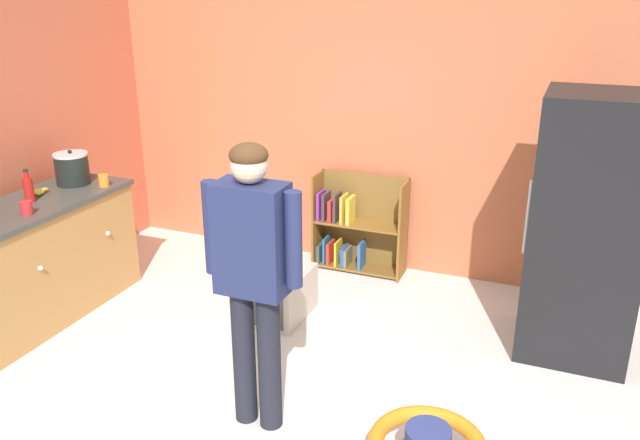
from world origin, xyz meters
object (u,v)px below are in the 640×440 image
object	(u,v)px
kitchen_counter	(8,275)
bookshelf	(355,228)
refrigerator	(587,229)
crock_pot	(72,169)
ketchup_bottle	(29,189)
standing_person	(253,266)
pet_carrier	(279,294)
orange_cup	(104,181)
red_cup	(26,208)
banana_bunch	(40,191)

from	to	relation	value
kitchen_counter	bookshelf	bearing A→B (deg)	46.16
refrigerator	crock_pot	bearing A→B (deg)	-172.52
crock_pot	ketchup_bottle	distance (m)	0.47
crock_pot	ketchup_bottle	xyz separation A→B (m)	(0.02, -0.47, -0.03)
refrigerator	standing_person	xyz separation A→B (m)	(-1.64, -1.54, 0.10)
pet_carrier	orange_cup	xyz separation A→B (m)	(-1.44, -0.12, 0.77)
red_cup	orange_cup	xyz separation A→B (m)	(0.06, 0.73, 0.00)
pet_carrier	crock_pot	world-z (taller)	crock_pot
refrigerator	crock_pot	distance (m)	3.83
kitchen_counter	crock_pot	distance (m)	0.97
pet_carrier	red_cup	distance (m)	1.88
pet_carrier	red_cup	size ratio (longest dim) A/B	5.81
refrigerator	ketchup_bottle	world-z (taller)	refrigerator
pet_carrier	crock_pot	distance (m)	1.91
standing_person	crock_pot	distance (m)	2.39
kitchen_counter	orange_cup	size ratio (longest dim) A/B	22.57
bookshelf	pet_carrier	bearing A→B (deg)	-102.72
refrigerator	pet_carrier	world-z (taller)	refrigerator
bookshelf	ketchup_bottle	distance (m)	2.63
ketchup_bottle	banana_bunch	bearing A→B (deg)	109.96
orange_cup	bookshelf	bearing A→B (deg)	34.78
kitchen_counter	pet_carrier	xyz separation A→B (m)	(1.67, 0.94, -0.27)
kitchen_counter	standing_person	distance (m)	2.19
orange_cup	pet_carrier	bearing A→B (deg)	4.58
crock_pot	ketchup_bottle	world-z (taller)	crock_pot
refrigerator	ketchup_bottle	bearing A→B (deg)	-165.61
bookshelf	pet_carrier	size ratio (longest dim) A/B	1.54
crock_pot	kitchen_counter	bearing A→B (deg)	-87.30
crock_pot	orange_cup	xyz separation A→B (m)	(0.27, 0.04, -0.08)
bookshelf	ketchup_bottle	xyz separation A→B (m)	(-1.93, -1.68, 0.63)
pet_carrier	ketchup_bottle	xyz separation A→B (m)	(-1.69, -0.62, 0.82)
refrigerator	banana_bunch	size ratio (longest dim) A/B	11.42
kitchen_counter	ketchup_bottle	distance (m)	0.63
bookshelf	orange_cup	distance (m)	2.13
standing_person	red_cup	size ratio (longest dim) A/B	17.48
kitchen_counter	refrigerator	bearing A→B (deg)	18.86
banana_bunch	orange_cup	bearing A→B (deg)	49.12
kitchen_counter	red_cup	size ratio (longest dim) A/B	22.57
crock_pot	orange_cup	bearing A→B (deg)	7.94
pet_carrier	banana_bunch	world-z (taller)	banana_bunch
refrigerator	standing_person	size ratio (longest dim) A/B	1.07
banana_bunch	ketchup_bottle	xyz separation A→B (m)	(0.06, -0.16, 0.07)
kitchen_counter	bookshelf	distance (m)	2.76
crock_pot	red_cup	size ratio (longest dim) A/B	2.93
red_cup	kitchen_counter	bearing A→B (deg)	-151.54
standing_person	pet_carrier	bearing A→B (deg)	110.17
crock_pot	ketchup_bottle	bearing A→B (deg)	-87.66
standing_person	ketchup_bottle	xyz separation A→B (m)	(-2.13, 0.57, 0.01)
orange_cup	red_cup	bearing A→B (deg)	-94.39
pet_carrier	banana_bunch	distance (m)	1.96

